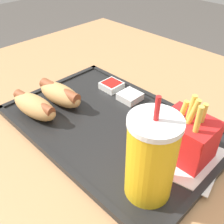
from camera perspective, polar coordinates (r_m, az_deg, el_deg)
dining_table at (r=0.86m, az=-2.32°, el=-21.19°), size 1.03×1.01×0.74m
food_tray at (r=0.55m, az=0.00°, el=-2.89°), size 0.45×0.29×0.01m
paper_napkin at (r=0.49m, az=14.19°, el=-9.11°), size 0.17×0.15×0.00m
soda_cup at (r=0.38m, az=8.48°, el=-9.93°), size 0.07×0.07×0.18m
hot_dog_far at (r=0.58m, az=-16.54°, el=1.31°), size 0.13×0.06×0.05m
hot_dog_near at (r=0.61m, az=-11.27°, el=3.92°), size 0.13×0.06×0.05m
fries_carton at (r=0.47m, az=15.96°, el=-5.27°), size 0.09×0.07×0.13m
sauce_cup_mayo at (r=0.62m, az=3.94°, el=3.46°), size 0.05×0.05×0.02m
sauce_cup_ketchup at (r=0.66m, az=-0.09°, el=5.82°), size 0.05×0.05×0.02m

